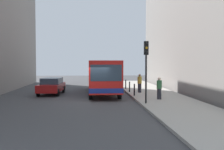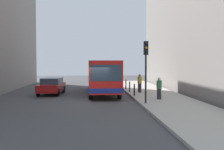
{
  "view_description": "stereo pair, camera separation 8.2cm",
  "coord_description": "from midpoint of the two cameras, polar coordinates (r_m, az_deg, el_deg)",
  "views": [
    {
      "loc": [
        -0.05,
        -20.17,
        2.84
      ],
      "look_at": [
        1.7,
        2.98,
        1.79
      ],
      "focal_mm": 43.93,
      "sensor_mm": 36.0,
      "label": 1
    },
    {
      "loc": [
        0.03,
        -20.18,
        2.84
      ],
      "look_at": [
        1.7,
        2.98,
        1.79
      ],
      "focal_mm": 43.93,
      "sensor_mm": 36.0,
      "label": 2
    }
  ],
  "objects": [
    {
      "name": "car_beside_bus",
      "position": [
        25.15,
        -12.54,
        -2.16
      ],
      "size": [
        2.09,
        4.51,
        1.48
      ],
      "rotation": [
        0.0,
        0.0,
        3.08
      ],
      "color": "maroon",
      "rests_on": "ground"
    },
    {
      "name": "pedestrian_near_signal",
      "position": [
        20.41,
        9.69,
        -2.77
      ],
      "size": [
        0.38,
        0.38,
        1.6
      ],
      "rotation": [
        0.0,
        0.0,
        1.16
      ],
      "color": "#26262D",
      "rests_on": "sidewalk"
    },
    {
      "name": "bollard_far",
      "position": [
        28.03,
        2.79,
        -1.94
      ],
      "size": [
        0.11,
        0.11,
        0.95
      ],
      "primitive_type": "cylinder",
      "color": "black",
      "rests_on": "sidewalk"
    },
    {
      "name": "ground_plane",
      "position": [
        20.38,
        -4.27,
        -5.43
      ],
      "size": [
        80.0,
        80.0,
        0.0
      ],
      "primitive_type": "plane",
      "color": "#424244"
    },
    {
      "name": "bollard_near",
      "position": [
        22.46,
        4.57,
        -3.08
      ],
      "size": [
        0.11,
        0.11,
        0.95
      ],
      "primitive_type": "cylinder",
      "color": "black",
      "rests_on": "sidewalk"
    },
    {
      "name": "traffic_light",
      "position": [
        18.17,
        6.99,
        3.09
      ],
      "size": [
        0.28,
        0.33,
        4.1
      ],
      "color": "black",
      "rests_on": "sidewalk"
    },
    {
      "name": "bollard_mid",
      "position": [
        25.24,
        3.58,
        -2.45
      ],
      "size": [
        0.11,
        0.11,
        0.95
      ],
      "primitive_type": "cylinder",
      "color": "black",
      "rests_on": "sidewalk"
    },
    {
      "name": "sidewalk",
      "position": [
        21.07,
        10.64,
        -5.0
      ],
      "size": [
        4.4,
        40.0,
        0.15
      ],
      "primitive_type": "cube",
      "color": "#ADA89E",
      "rests_on": "ground"
    },
    {
      "name": "pedestrian_mid_sidewalk",
      "position": [
        24.8,
        5.67,
        -1.73
      ],
      "size": [
        0.38,
        0.38,
        1.66
      ],
      "rotation": [
        0.0,
        0.0,
        1.66
      ],
      "color": "#26262D",
      "rests_on": "sidewalk"
    },
    {
      "name": "bus",
      "position": [
        25.3,
        -2.05,
        0.06
      ],
      "size": [
        2.57,
        11.03,
        3.0
      ],
      "rotation": [
        0.0,
        0.0,
        3.14
      ],
      "color": "red",
      "rests_on": "ground"
    }
  ]
}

